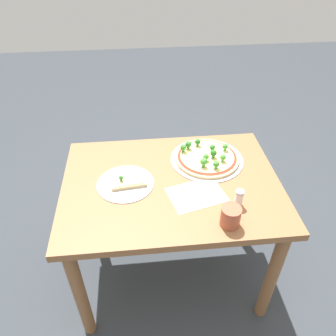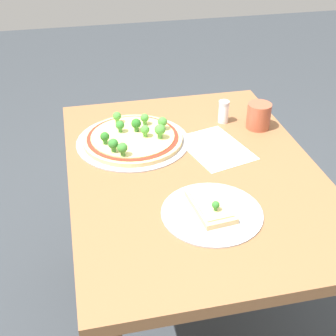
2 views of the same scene
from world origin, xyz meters
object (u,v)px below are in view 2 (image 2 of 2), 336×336
(pizza_tray_whole, at_px, (133,138))
(condiment_shaker, at_px, (224,112))
(drinking_cup, at_px, (259,116))
(pizza_tray_slice, at_px, (211,209))
(dining_table, at_px, (193,197))

(pizza_tray_whole, bearing_deg, condiment_shaker, -77.68)
(drinking_cup, bearing_deg, pizza_tray_whole, 91.10)
(condiment_shaker, bearing_deg, pizza_tray_whole, 102.32)
(pizza_tray_slice, xyz_separation_m, condiment_shaker, (0.49, -0.19, 0.03))
(dining_table, height_order, drinking_cup, drinking_cup)
(dining_table, bearing_deg, condiment_shaker, -33.37)
(dining_table, height_order, condiment_shaker, condiment_shaker)
(drinking_cup, relative_size, condiment_shaker, 1.11)
(pizza_tray_whole, xyz_separation_m, pizza_tray_slice, (-0.41, -0.15, -0.01))
(pizza_tray_whole, relative_size, pizza_tray_slice, 1.38)
(dining_table, xyz_separation_m, condiment_shaker, (0.28, -0.18, 0.15))
(pizza_tray_whole, bearing_deg, pizza_tray_slice, -160.38)
(pizza_tray_slice, distance_m, condiment_shaker, 0.52)
(pizza_tray_slice, relative_size, drinking_cup, 3.03)
(dining_table, distance_m, drinking_cup, 0.39)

